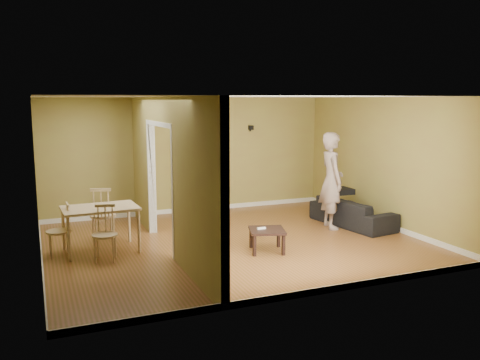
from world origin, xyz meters
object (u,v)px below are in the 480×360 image
object	(u,v)px
chair_near	(105,234)
dining_table	(100,212)
person	(332,172)
chair_far	(103,214)
bookshelf	(193,173)
sofa	(352,208)
coffee_table	(267,233)
chair_left	(59,230)

from	to	relation	value
chair_near	dining_table	bearing A→B (deg)	104.08
person	chair_far	world-z (taller)	person
bookshelf	dining_table	size ratio (longest dim) A/B	1.48
bookshelf	chair_near	bearing A→B (deg)	-129.76
dining_table	chair_near	bearing A→B (deg)	-90.65
dining_table	chair_far	distance (m)	0.67
sofa	chair_far	distance (m)	4.92
bookshelf	dining_table	world-z (taller)	bookshelf
person	coffee_table	size ratio (longest dim) A/B	3.90
bookshelf	person	bearing A→B (deg)	-47.44
sofa	chair_near	distance (m)	5.01
bookshelf	coffee_table	distance (m)	3.39
chair_left	chair_far	bearing A→B (deg)	127.47
sofa	person	size ratio (longest dim) A/B	0.84
dining_table	chair_near	world-z (taller)	chair_near
chair_near	chair_left	bearing A→B (deg)	155.16
person	dining_table	xyz separation A→B (m)	(-4.48, 0.10, -0.44)
chair_near	chair_far	world-z (taller)	chair_far
chair_left	chair_far	distance (m)	1.02
person	coffee_table	distance (m)	2.27
coffee_table	dining_table	size ratio (longest dim) A/B	0.47
dining_table	chair_far	xyz separation A→B (m)	(0.12, 0.63, -0.18)
dining_table	sofa	bearing A→B (deg)	-1.35
bookshelf	chair_far	size ratio (longest dim) A/B	1.80
chair_far	person	bearing A→B (deg)	-174.71
bookshelf	coffee_table	size ratio (longest dim) A/B	3.14
chair_left	sofa	bearing A→B (deg)	87.53
coffee_table	chair_far	xyz separation A→B (m)	(-2.47, 1.72, 0.18)
sofa	dining_table	bearing A→B (deg)	80.57
chair_left	chair_far	xyz separation A→B (m)	(0.80, 0.64, 0.07)
person	chair_near	size ratio (longest dim) A/B	2.52
person	sofa	bearing A→B (deg)	-80.46
chair_left	chair_far	world-z (taller)	chair_far
person	chair_left	size ratio (longest dim) A/B	2.57
chair_near	sofa	bearing A→B (deg)	19.78
sofa	coffee_table	bearing A→B (deg)	103.97
sofa	person	xyz separation A→B (m)	(-0.51, 0.02, 0.77)
person	bookshelf	bearing A→B (deg)	54.02
chair_near	person	bearing A→B (deg)	20.56
bookshelf	chair_near	world-z (taller)	bookshelf
chair_left	coffee_table	bearing A→B (deg)	70.42
sofa	chair_left	size ratio (longest dim) A/B	2.17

